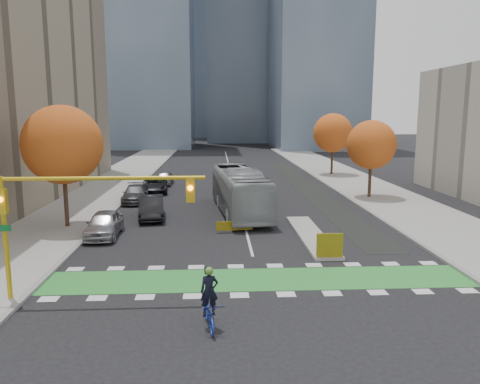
{
  "coord_description": "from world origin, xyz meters",
  "views": [
    {
      "loc": [
        -1.97,
        -19.3,
        7.68
      ],
      "look_at": [
        -0.52,
        8.32,
        3.0
      ],
      "focal_mm": 35.0,
      "sensor_mm": 36.0,
      "label": 1
    }
  ],
  "objects": [
    {
      "name": "curb_west",
      "position": [
        -10.0,
        20.0,
        0.07
      ],
      "size": [
        0.3,
        120.0,
        0.16
      ],
      "primitive_type": "cube",
      "color": "gray",
      "rests_on": "ground"
    },
    {
      "name": "tree_east_near",
      "position": [
        12.0,
        22.0,
        4.86
      ],
      "size": [
        4.4,
        4.4,
        7.08
      ],
      "color": "#332114",
      "rests_on": "ground"
    },
    {
      "name": "tower_ne",
      "position": [
        20.0,
        85.0,
        30.0
      ],
      "size": [
        18.0,
        24.0,
        60.0
      ],
      "primitive_type": "cube",
      "color": "#47566B",
      "rests_on": "ground"
    },
    {
      "name": "hazard_board",
      "position": [
        4.0,
        4.2,
        0.8
      ],
      "size": [
        1.4,
        0.12,
        1.3
      ],
      "primitive_type": "cube",
      "color": "yellow",
      "rests_on": "median_island"
    },
    {
      "name": "curb_east",
      "position": [
        10.0,
        20.0,
        0.07
      ],
      "size": [
        0.3,
        120.0,
        0.16
      ],
      "primitive_type": "cube",
      "color": "gray",
      "rests_on": "ground"
    },
    {
      "name": "sidewalk_west",
      "position": [
        -13.5,
        20.0,
        0.07
      ],
      "size": [
        7.0,
        120.0,
        0.15
      ],
      "primitive_type": "cube",
      "color": "gray",
      "rests_on": "ground"
    },
    {
      "name": "ground",
      "position": [
        0.0,
        0.0,
        0.0
      ],
      "size": [
        300.0,
        300.0,
        0.0
      ],
      "primitive_type": "plane",
      "color": "black",
      "rests_on": "ground"
    },
    {
      "name": "median_island",
      "position": [
        4.0,
        9.0,
        0.08
      ],
      "size": [
        1.6,
        10.0,
        0.16
      ],
      "primitive_type": "cube",
      "color": "gray",
      "rests_on": "ground"
    },
    {
      "name": "centre_line",
      "position": [
        0.0,
        40.0,
        0.01
      ],
      "size": [
        0.15,
        70.0,
        0.01
      ],
      "primitive_type": "cube",
      "color": "silver",
      "rests_on": "ground"
    },
    {
      "name": "parked_car_e",
      "position": [
        -7.53,
        31.2,
        0.73
      ],
      "size": [
        1.84,
        4.33,
        1.46
      ],
      "primitive_type": "imported",
      "rotation": [
        0.0,
        0.0,
        -0.03
      ],
      "color": "gray",
      "rests_on": "ground"
    },
    {
      "name": "bike_lane_paint",
      "position": [
        7.5,
        30.0,
        0.01
      ],
      "size": [
        2.5,
        50.0,
        0.01
      ],
      "primitive_type": "cube",
      "color": "black",
      "rests_on": "ground"
    },
    {
      "name": "tree_west",
      "position": [
        -12.0,
        12.0,
        5.62
      ],
      "size": [
        5.2,
        5.2,
        8.22
      ],
      "color": "#332114",
      "rests_on": "ground"
    },
    {
      "name": "bus",
      "position": [
        -0.13,
        16.23,
        1.74
      ],
      "size": [
        4.28,
        12.74,
        3.48
      ],
      "primitive_type": "imported",
      "rotation": [
        0.0,
        0.0,
        0.11
      ],
      "color": "#989D9F",
      "rests_on": "ground"
    },
    {
      "name": "traffic_signal_west",
      "position": [
        -7.93,
        -0.51,
        4.03
      ],
      "size": [
        8.53,
        0.56,
        5.2
      ],
      "color": "#BF9914",
      "rests_on": "ground"
    },
    {
      "name": "tree_east_far",
      "position": [
        12.5,
        38.0,
        5.24
      ],
      "size": [
        4.8,
        4.8,
        7.65
      ],
      "color": "#332114",
      "rests_on": "ground"
    },
    {
      "name": "parked_car_c",
      "position": [
        -9.0,
        21.2,
        0.73
      ],
      "size": [
        2.39,
        5.16,
        1.46
      ],
      "primitive_type": "imported",
      "rotation": [
        0.0,
        0.0,
        0.07
      ],
      "color": "#434348",
      "rests_on": "ground"
    },
    {
      "name": "parked_car_a",
      "position": [
        -9.0,
        9.68,
        0.81
      ],
      "size": [
        2.01,
        4.78,
        1.61
      ],
      "primitive_type": "imported",
      "rotation": [
        0.0,
        0.0,
        0.02
      ],
      "color": "#AAAAAF",
      "rests_on": "ground"
    },
    {
      "name": "parked_car_d",
      "position": [
        -7.92,
        26.2,
        0.72
      ],
      "size": [
        2.88,
        5.38,
        1.44
      ],
      "primitive_type": "imported",
      "rotation": [
        0.0,
        0.0,
        0.1
      ],
      "color": "black",
      "rests_on": "ground"
    },
    {
      "name": "cyclist",
      "position": [
        -2.24,
        -3.4,
        0.77
      ],
      "size": [
        1.0,
        2.08,
        2.3
      ],
      "rotation": [
        0.0,
        0.0,
        0.16
      ],
      "color": "#213497",
      "rests_on": "ground"
    },
    {
      "name": "parked_car_b",
      "position": [
        -6.72,
        14.68,
        0.83
      ],
      "size": [
        2.35,
        5.19,
        1.65
      ],
      "primitive_type": "imported",
      "rotation": [
        0.0,
        0.0,
        0.12
      ],
      "color": "black",
      "rests_on": "ground"
    },
    {
      "name": "sidewalk_east",
      "position": [
        13.5,
        20.0,
        0.07
      ],
      "size": [
        7.0,
        120.0,
        0.15
      ],
      "primitive_type": "cube",
      "color": "gray",
      "rests_on": "ground"
    },
    {
      "name": "tower_far",
      "position": [
        -4.0,
        140.0,
        40.0
      ],
      "size": [
        26.0,
        26.0,
        80.0
      ],
      "primitive_type": "cube",
      "color": "#47566B",
      "rests_on": "ground"
    },
    {
      "name": "bike_crossing",
      "position": [
        0.0,
        1.5,
        0.01
      ],
      "size": [
        20.0,
        3.0,
        0.01
      ],
      "primitive_type": "cube",
      "color": "#2E8D34",
      "rests_on": "ground"
    }
  ]
}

